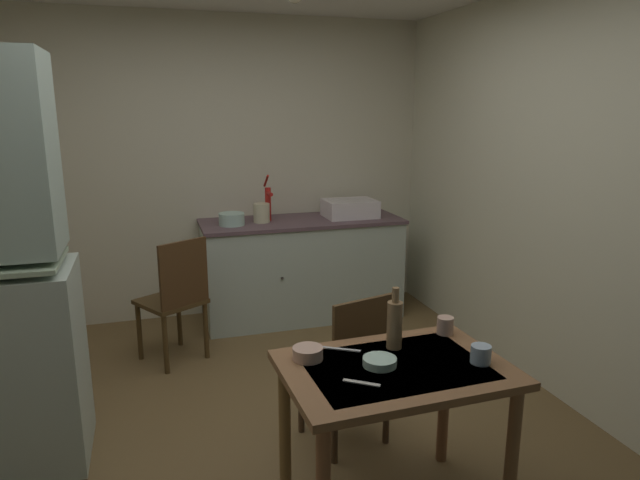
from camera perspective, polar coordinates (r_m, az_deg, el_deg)
The scene contains 18 objects.
ground_plane at distance 3.33m, azimuth -4.39°, elevation -19.53°, with size 5.26×5.26×0.00m, color brown.
wall_back at distance 4.98m, azimuth -10.27°, elevation 7.05°, with size 3.73×0.10×2.56m, color beige.
wall_right at distance 3.71m, azimuth 24.59°, elevation 3.97°, with size 0.10×4.36×2.56m, color beige.
counter_cabinet at distance 4.91m, azimuth -1.82°, elevation -2.90°, with size 1.71×0.64×0.87m.
sink_basin at distance 4.92m, azimuth 3.04°, elevation 3.24°, with size 0.44×0.34×0.15m.
hand_pump at distance 4.75m, azimuth -5.27°, elevation 3.97°, with size 0.05×0.27×0.39m.
mixing_bowl_counter at distance 4.63m, azimuth -8.93°, elevation 2.10°, with size 0.21×0.21×0.10m, color #ADD1C1.
stoneware_crock at distance 4.70m, azimuth -5.94°, elevation 2.74°, with size 0.14×0.14×0.16m, color beige.
dining_table at distance 2.54m, azimuth 7.57°, elevation -14.79°, with size 0.99×0.69×0.73m.
chair_far_side at distance 3.08m, azimuth 3.10°, elevation -12.38°, with size 0.49×0.49×0.87m.
chair_by_counter at distance 4.14m, azimuth -14.38°, elevation -5.64°, with size 0.55×0.55×0.92m.
serving_bowl_wide at distance 2.48m, azimuth 6.06°, elevation -12.16°, with size 0.15×0.15×0.04m, color #ADD1C1.
soup_bowl_small at distance 2.52m, azimuth -1.25°, elevation -11.39°, with size 0.13×0.13×0.05m, color tan.
teacup_cream at distance 2.84m, azimuth 12.55°, elevation -8.44°, with size 0.08×0.08×0.08m, color tan.
mug_dark at distance 2.57m, azimuth 15.97°, elevation -11.06°, with size 0.09×0.09×0.08m, color #9EB2C6.
glass_bottle at distance 2.61m, azimuth 7.56°, elevation -8.37°, with size 0.07×0.07×0.29m.
table_knife at distance 2.62m, azimuth 1.85°, elevation -10.95°, with size 0.21×0.02×0.01m, color silver.
teaspoon_near_bowl at distance 2.33m, azimuth 4.23°, elevation -14.21°, with size 0.15×0.02×0.01m, color beige.
Camera 1 is at (-0.59, -2.74, 1.81)m, focal length 31.62 mm.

